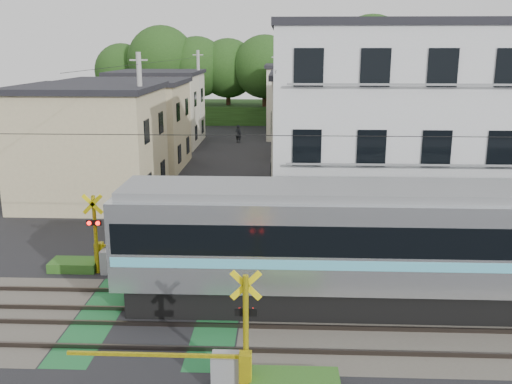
{
  "coord_description": "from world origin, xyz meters",
  "views": [
    {
      "loc": [
        3.79,
        -16.12,
        8.22
      ],
      "look_at": [
        2.87,
        5.0,
        2.84
      ],
      "focal_mm": 40.0,
      "sensor_mm": 36.0,
      "label": 1
    }
  ],
  "objects_px": {
    "commuter_train": "(422,245)",
    "crossing_signal_near": "(229,363)",
    "pedestrian": "(238,134)",
    "apartment_block": "(386,129)",
    "crossing_signal_far": "(109,255)"
  },
  "relations": [
    {
      "from": "crossing_signal_near",
      "to": "crossing_signal_far",
      "type": "xyz_separation_m",
      "value": [
        -5.17,
        7.31,
        0.0
      ]
    },
    {
      "from": "crossing_signal_far",
      "to": "pedestrian",
      "type": "height_order",
      "value": "crossing_signal_far"
    },
    {
      "from": "commuter_train",
      "to": "crossing_signal_near",
      "type": "distance_m",
      "value": 7.64
    },
    {
      "from": "crossing_signal_far",
      "to": "commuter_train",
      "type": "bearing_deg",
      "value": -12.69
    },
    {
      "from": "crossing_signal_near",
      "to": "pedestrian",
      "type": "xyz_separation_m",
      "value": [
        -2.54,
        37.55,
        0.08
      ]
    },
    {
      "from": "crossing_signal_far",
      "to": "pedestrian",
      "type": "bearing_deg",
      "value": 85.03
    },
    {
      "from": "crossing_signal_near",
      "to": "apartment_block",
      "type": "distance_m",
      "value": 14.95
    },
    {
      "from": "crossing_signal_near",
      "to": "crossing_signal_far",
      "type": "relative_size",
      "value": 1.0
    },
    {
      "from": "commuter_train",
      "to": "crossing_signal_far",
      "type": "height_order",
      "value": "commuter_train"
    },
    {
      "from": "commuter_train",
      "to": "pedestrian",
      "type": "height_order",
      "value": "commuter_train"
    },
    {
      "from": "commuter_train",
      "to": "crossing_signal_near",
      "type": "xyz_separation_m",
      "value": [
        -5.73,
        -4.85,
        -1.42
      ]
    },
    {
      "from": "crossing_signal_far",
      "to": "pedestrian",
      "type": "xyz_separation_m",
      "value": [
        2.63,
        30.24,
        0.08
      ]
    },
    {
      "from": "commuter_train",
      "to": "crossing_signal_far",
      "type": "relative_size",
      "value": 4.1
    },
    {
      "from": "pedestrian",
      "to": "apartment_block",
      "type": "bearing_deg",
      "value": 133.27
    },
    {
      "from": "crossing_signal_near",
      "to": "apartment_block",
      "type": "xyz_separation_m",
      "value": [
        5.91,
        13.15,
        3.94
      ]
    }
  ]
}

